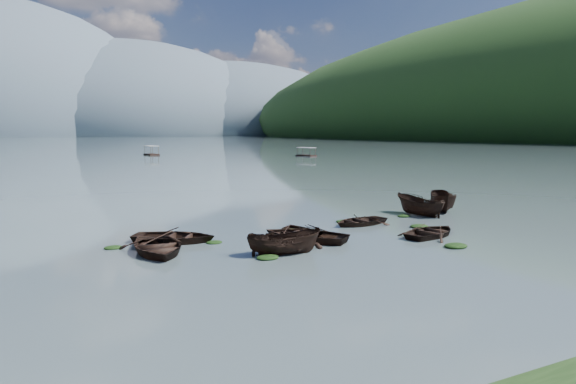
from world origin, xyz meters
name	(u,v)px	position (x,y,z in m)	size (l,w,h in m)	color
ground_plane	(401,259)	(0.00, 0.00, 0.00)	(2400.00, 2400.00, 0.00)	#4B5A5E
haze_mtn_c	(127,135)	(140.00, 900.00, 0.00)	(520.00, 520.00, 260.00)	#475666
haze_mtn_d	(226,135)	(320.00, 900.00, 0.00)	(520.00, 520.00, 220.00)	#475666
rowboat_0	(157,253)	(-10.18, 6.63, 0.00)	(3.55, 4.98, 1.03)	black
rowboat_1	(297,236)	(-1.83, 7.19, 0.00)	(2.89, 4.04, 0.84)	black
rowboat_2	(284,254)	(-4.59, 3.40, 0.00)	(1.44, 3.83, 1.48)	black
rowboat_3	(305,240)	(-2.05, 5.87, 0.00)	(3.54, 4.95, 1.03)	black
rowboat_4	(432,236)	(5.20, 3.54, 0.00)	(3.00, 4.19, 0.87)	black
rowboat_5	(443,211)	(12.70, 10.45, 0.00)	(1.77, 4.71, 1.82)	black
rowboat_6	(174,242)	(-8.76, 8.81, 0.00)	(3.30, 4.62, 0.96)	black
rowboat_7	(360,225)	(3.59, 8.56, 0.00)	(2.90, 4.06, 0.84)	black
rowboat_8	(419,215)	(9.73, 9.77, 0.00)	(1.66, 4.40, 1.70)	black
weed_clump_0	(268,259)	(-5.71, 2.98, 0.00)	(1.12, 0.92, 0.24)	black
weed_clump_1	(214,243)	(-6.86, 7.49, 0.00)	(0.91, 0.72, 0.20)	black
weed_clump_2	(456,247)	(4.24, 0.66, 0.00)	(1.32, 1.05, 0.29)	black
weed_clump_3	(343,222)	(3.07, 9.78, 0.00)	(1.03, 0.87, 0.23)	black
weed_clump_4	(419,227)	(6.42, 6.04, 0.00)	(1.22, 0.97, 0.25)	black
weed_clump_5	(113,248)	(-12.03, 8.67, 0.00)	(0.97, 0.79, 0.21)	black
weed_clump_6	(292,231)	(-1.51, 8.53, 0.00)	(1.01, 0.85, 0.21)	black
weed_clump_7	(404,217)	(8.23, 9.68, 0.00)	(1.00, 0.80, 0.22)	black
pontoon_centre	(152,155)	(13.25, 116.57, 0.00)	(2.55, 6.13, 2.35)	black
pontoon_right	(306,156)	(46.71, 93.65, 0.00)	(2.26, 5.43, 2.08)	black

